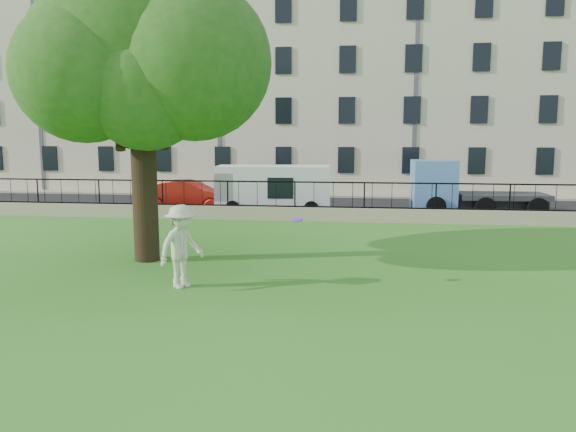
# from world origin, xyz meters

# --- Properties ---
(ground) EXTENTS (120.00, 120.00, 0.00)m
(ground) POSITION_xyz_m (0.00, 0.00, 0.00)
(ground) COLOR #2C6E1A
(ground) RESTS_ON ground
(retaining_wall) EXTENTS (50.00, 0.40, 0.60)m
(retaining_wall) POSITION_xyz_m (0.00, 12.00, 0.30)
(retaining_wall) COLOR tan
(retaining_wall) RESTS_ON ground
(iron_railing) EXTENTS (50.00, 0.05, 1.13)m
(iron_railing) POSITION_xyz_m (0.00, 12.00, 1.15)
(iron_railing) COLOR black
(iron_railing) RESTS_ON retaining_wall
(street) EXTENTS (60.00, 9.00, 0.01)m
(street) POSITION_xyz_m (0.00, 16.70, 0.01)
(street) COLOR black
(street) RESTS_ON ground
(sidewalk) EXTENTS (60.00, 1.40, 0.12)m
(sidewalk) POSITION_xyz_m (0.00, 21.90, 0.06)
(sidewalk) COLOR tan
(sidewalk) RESTS_ON ground
(building_row) EXTENTS (56.40, 10.40, 13.80)m
(building_row) POSITION_xyz_m (0.00, 27.57, 6.92)
(building_row) COLOR beige
(building_row) RESTS_ON ground
(tree) EXTENTS (7.82, 6.02, 9.53)m
(tree) POSITION_xyz_m (-3.63, 3.72, 6.27)
(tree) COLOR black
(tree) RESTS_ON ground
(man) EXTENTS (1.34, 1.53, 2.05)m
(man) POSITION_xyz_m (-1.50, 0.84, 1.03)
(man) COLOR beige
(man) RESTS_ON ground
(frisbee) EXTENTS (0.31, 0.31, 0.12)m
(frisbee) POSITION_xyz_m (1.30, 1.34, 1.67)
(frisbee) COLOR #7427E0
(red_sedan) EXTENTS (4.63, 1.63, 1.52)m
(red_sedan) POSITION_xyz_m (-5.54, 14.40, 0.76)
(red_sedan) COLOR #AD1A15
(red_sedan) RESTS_ON street
(white_van) EXTENTS (5.54, 2.53, 2.26)m
(white_van) POSITION_xyz_m (-1.32, 14.40, 1.13)
(white_van) COLOR white
(white_van) RESTS_ON street
(blue_truck) EXTENTS (6.10, 2.31, 2.53)m
(blue_truck) POSITION_xyz_m (8.32, 15.40, 1.27)
(blue_truck) COLOR #5888CE
(blue_truck) RESTS_ON street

